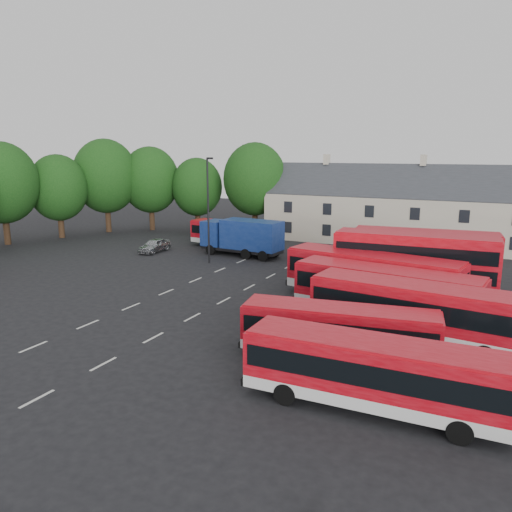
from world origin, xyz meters
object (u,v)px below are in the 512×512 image
object	(u,v)px
bus_row_a	(374,369)
silver_car	(154,245)
bus_dd_south	(414,261)
lamppost	(208,208)
box_truck	(243,236)

from	to	relation	value
bus_row_a	silver_car	world-z (taller)	bus_row_a
bus_dd_south	lamppost	distance (m)	19.57
box_truck	lamppost	world-z (taller)	lamppost
bus_dd_south	silver_car	distance (m)	27.57
box_truck	silver_car	xyz separation A→B (m)	(-9.23, -2.37, -1.36)
bus_row_a	lamppost	world-z (taller)	lamppost
bus_row_a	bus_dd_south	xyz separation A→B (m)	(-1.32, 17.59, 0.84)
bus_row_a	box_truck	xyz separation A→B (m)	(-19.17, 24.80, 0.27)
lamppost	bus_row_a	bearing A→B (deg)	-45.07
box_truck	lamppost	size ratio (longest dim) A/B	0.87
bus_row_a	silver_car	distance (m)	36.21
bus_row_a	box_truck	world-z (taller)	box_truck
bus_row_a	bus_dd_south	bearing A→B (deg)	92.91
box_truck	bus_dd_south	bearing A→B (deg)	-18.06
lamppost	bus_dd_south	bearing A→B (deg)	-8.74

